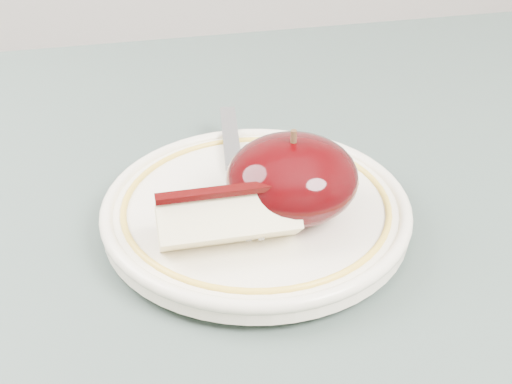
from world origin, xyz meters
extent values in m
cylinder|color=brown|center=(0.40, 0.40, 0.35)|extent=(0.05, 0.05, 0.71)
cube|color=#3D4B43|center=(0.00, 0.00, 0.73)|extent=(0.90, 0.90, 0.04)
cylinder|color=#F0E8C9|center=(-0.01, 0.10, 0.75)|extent=(0.11, 0.11, 0.01)
cylinder|color=#F0E8C9|center=(-0.01, 0.10, 0.76)|extent=(0.20, 0.20, 0.01)
torus|color=#F0E8C9|center=(-0.01, 0.10, 0.77)|extent=(0.20, 0.20, 0.01)
torus|color=gold|center=(-0.01, 0.10, 0.77)|extent=(0.18, 0.18, 0.00)
ellipsoid|color=black|center=(0.01, 0.08, 0.79)|extent=(0.08, 0.08, 0.05)
cylinder|color=#472D19|center=(0.01, 0.08, 0.82)|extent=(0.00, 0.00, 0.01)
cube|color=beige|center=(-0.03, 0.06, 0.79)|extent=(0.08, 0.04, 0.04)
cube|color=#2E0101|center=(-0.03, 0.06, 0.81)|extent=(0.08, 0.01, 0.00)
cube|color=#909398|center=(-0.01, 0.18, 0.77)|extent=(0.02, 0.09, 0.00)
cube|color=#909398|center=(-0.02, 0.12, 0.77)|extent=(0.01, 0.03, 0.00)
cube|color=#909398|center=(-0.02, 0.10, 0.77)|extent=(0.03, 0.02, 0.00)
cube|color=#909398|center=(-0.01, 0.07, 0.77)|extent=(0.01, 0.04, 0.00)
cube|color=#909398|center=(-0.02, 0.07, 0.77)|extent=(0.01, 0.04, 0.00)
cube|color=#909398|center=(-0.03, 0.07, 0.77)|extent=(0.01, 0.04, 0.00)
cube|color=#909398|center=(-0.04, 0.07, 0.77)|extent=(0.01, 0.04, 0.00)
camera|label=1|loc=(-0.09, -0.28, 1.03)|focal=50.00mm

